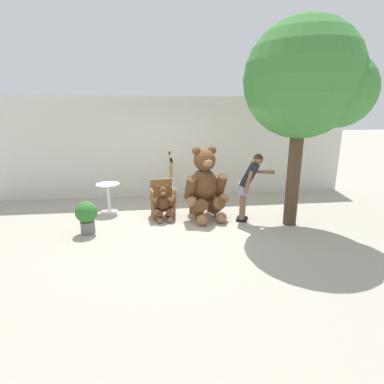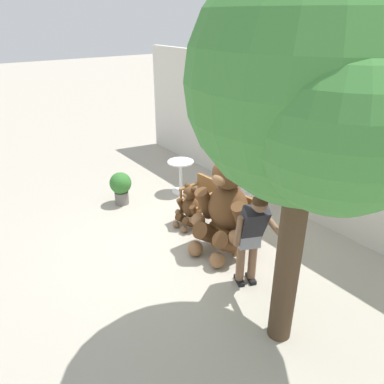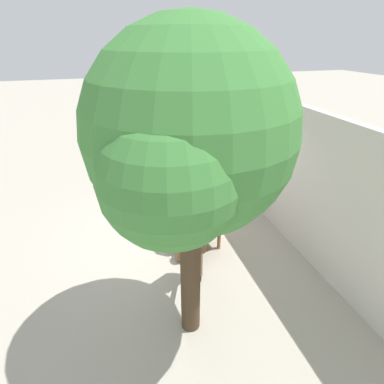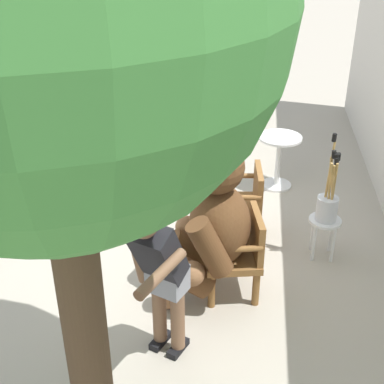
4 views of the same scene
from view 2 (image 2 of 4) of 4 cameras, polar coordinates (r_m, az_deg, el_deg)
name	(u,v)px [view 2 (image 2 of 4)]	position (r m, az deg, el deg)	size (l,w,h in m)	color
ground_plane	(190,242)	(6.47, -0.28, -7.70)	(60.00, 60.00, 0.00)	#A8A091
back_wall	(293,139)	(7.40, 15.13, 7.76)	(10.00, 0.16, 2.80)	beige
wooden_chair_left	(201,199)	(6.88, 1.39, -1.13)	(0.61, 0.57, 0.86)	brown
wooden_chair_right	(235,220)	(6.25, 6.59, -4.24)	(0.65, 0.62, 0.86)	brown
teddy_bear_large	(225,206)	(5.90, 5.01, -2.16)	(1.03, 1.02, 1.66)	brown
teddy_bear_small	(189,207)	(6.75, -0.50, -2.25)	(0.50, 0.48, 0.82)	#4C3019
person_visitor	(252,232)	(5.09, 9.11, -5.98)	(0.85, 0.48, 1.53)	black
white_stool	(245,197)	(7.28, 8.14, -0.78)	(0.34, 0.34, 0.46)	silver
brush_bucket	(247,182)	(7.15, 8.32, 1.45)	(0.22, 0.22, 0.96)	silver
round_side_table	(181,173)	(8.07, -1.72, 2.91)	(0.56, 0.56, 0.72)	white
patio_tree	(316,90)	(3.50, 18.42, 14.54)	(2.40, 2.29, 4.16)	#473523
potted_plant	(121,186)	(7.71, -10.80, 0.92)	(0.44, 0.44, 0.68)	slate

